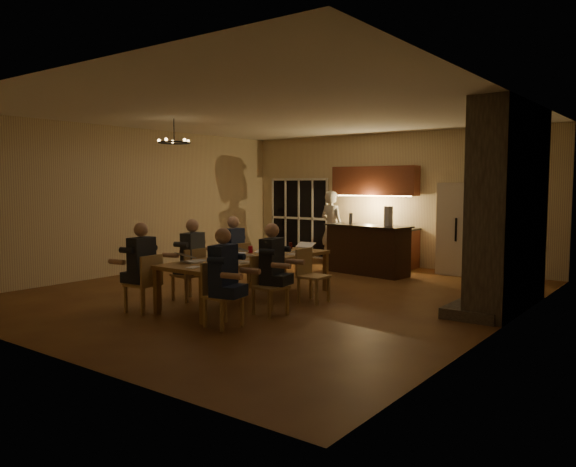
# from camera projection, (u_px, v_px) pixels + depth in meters

# --- Properties ---
(floor) EXTENTS (9.00, 9.00, 0.00)m
(floor) POSITION_uv_depth(u_px,v_px,m) (276.00, 293.00, 10.15)
(floor) COLOR brown
(floor) RESTS_ON ground
(back_wall) EXTENTS (8.00, 0.04, 3.20)m
(back_wall) POSITION_uv_depth(u_px,v_px,m) (391.00, 199.00, 13.62)
(back_wall) COLOR beige
(back_wall) RESTS_ON ground
(left_wall) EXTENTS (0.04, 9.00, 3.20)m
(left_wall) POSITION_uv_depth(u_px,v_px,m) (133.00, 201.00, 12.42)
(left_wall) COLOR beige
(left_wall) RESTS_ON ground
(right_wall) EXTENTS (0.04, 9.00, 3.20)m
(right_wall) POSITION_uv_depth(u_px,v_px,m) (509.00, 211.00, 7.61)
(right_wall) COLOR beige
(right_wall) RESTS_ON ground
(ceiling) EXTENTS (8.00, 9.00, 0.04)m
(ceiling) POSITION_uv_depth(u_px,v_px,m) (276.00, 113.00, 9.87)
(ceiling) COLOR white
(ceiling) RESTS_ON back_wall
(french_doors) EXTENTS (1.86, 0.08, 2.10)m
(french_doors) POSITION_uv_depth(u_px,v_px,m) (299.00, 218.00, 15.24)
(french_doors) COLOR black
(french_doors) RESTS_ON ground
(fireplace) EXTENTS (0.58, 2.50, 3.20)m
(fireplace) POSITION_uv_depth(u_px,v_px,m) (510.00, 208.00, 8.76)
(fireplace) COLOR #635C4E
(fireplace) RESTS_ON ground
(kitchenette) EXTENTS (2.24, 0.68, 2.40)m
(kitchenette) POSITION_uv_depth(u_px,v_px,m) (373.00, 216.00, 13.58)
(kitchenette) COLOR #5E2C1B
(kitchenette) RESTS_ON ground
(refrigerator) EXTENTS (0.90, 0.68, 2.00)m
(refrigerator) POSITION_uv_depth(u_px,v_px,m) (462.00, 229.00, 12.24)
(refrigerator) COLOR beige
(refrigerator) RESTS_ON ground
(dining_table) EXTENTS (1.10, 3.27, 0.75)m
(dining_table) POSITION_uv_depth(u_px,v_px,m) (250.00, 279.00, 9.42)
(dining_table) COLOR olive
(dining_table) RESTS_ON ground
(bar_island) EXTENTS (2.02, 0.95, 1.08)m
(bar_island) POSITION_uv_depth(u_px,v_px,m) (367.00, 250.00, 12.28)
(bar_island) COLOR black
(bar_island) RESTS_ON ground
(chair_left_near) EXTENTS (0.48, 0.48, 0.89)m
(chair_left_near) POSITION_uv_depth(u_px,v_px,m) (143.00, 283.00, 8.63)
(chair_left_near) COLOR tan
(chair_left_near) RESTS_ON ground
(chair_left_mid) EXTENTS (0.48, 0.48, 0.89)m
(chair_left_mid) POSITION_uv_depth(u_px,v_px,m) (188.00, 274.00, 9.51)
(chair_left_mid) COLOR tan
(chair_left_mid) RESTS_ON ground
(chair_left_far) EXTENTS (0.51, 0.51, 0.89)m
(chair_left_far) POSITION_uv_depth(u_px,v_px,m) (235.00, 266.00, 10.43)
(chair_left_far) COLOR tan
(chair_left_far) RESTS_ON ground
(chair_right_near) EXTENTS (0.49, 0.49, 0.89)m
(chair_right_near) POSITION_uv_depth(u_px,v_px,m) (223.00, 295.00, 7.69)
(chair_right_near) COLOR tan
(chair_right_near) RESTS_ON ground
(chair_right_mid) EXTENTS (0.51, 0.51, 0.89)m
(chair_right_mid) POSITION_uv_depth(u_px,v_px,m) (270.00, 286.00, 8.41)
(chair_right_mid) COLOR tan
(chair_right_mid) RESTS_ON ground
(chair_right_far) EXTENTS (0.44, 0.44, 0.89)m
(chair_right_far) POSITION_uv_depth(u_px,v_px,m) (314.00, 276.00, 9.35)
(chair_right_far) COLOR tan
(chair_right_far) RESTS_ON ground
(person_left_near) EXTENTS (0.67, 0.67, 1.38)m
(person_left_near) POSITION_uv_depth(u_px,v_px,m) (142.00, 267.00, 8.66)
(person_left_near) COLOR #21252B
(person_left_near) RESTS_ON ground
(person_right_near) EXTENTS (0.70, 0.70, 1.38)m
(person_right_near) POSITION_uv_depth(u_px,v_px,m) (223.00, 278.00, 7.60)
(person_right_near) COLOR #1D2B4A
(person_right_near) RESTS_ON ground
(person_left_mid) EXTENTS (0.71, 0.71, 1.38)m
(person_left_mid) POSITION_uv_depth(u_px,v_px,m) (193.00, 260.00, 9.49)
(person_left_mid) COLOR #33373C
(person_left_mid) RESTS_ON ground
(person_right_mid) EXTENTS (0.70, 0.70, 1.38)m
(person_right_mid) POSITION_uv_depth(u_px,v_px,m) (272.00, 268.00, 8.52)
(person_right_mid) COLOR #21252B
(person_right_mid) RESTS_ON ground
(person_left_far) EXTENTS (0.66, 0.66, 1.38)m
(person_left_far) POSITION_uv_depth(u_px,v_px,m) (234.00, 253.00, 10.38)
(person_left_far) COLOR #1D2B4A
(person_left_far) RESTS_ON ground
(standing_person) EXTENTS (0.72, 0.53, 1.81)m
(standing_person) POSITION_uv_depth(u_px,v_px,m) (332.00, 227.00, 13.89)
(standing_person) COLOR silver
(standing_person) RESTS_ON ground
(chandelier) EXTENTS (0.60, 0.60, 0.03)m
(chandelier) POSITION_uv_depth(u_px,v_px,m) (174.00, 143.00, 10.60)
(chandelier) COLOR black
(chandelier) RESTS_ON ceiling
(laptop_a) EXTENTS (0.37, 0.34, 0.23)m
(laptop_a) POSITION_uv_depth(u_px,v_px,m) (191.00, 255.00, 8.73)
(laptop_a) COLOR silver
(laptop_a) RESTS_ON dining_table
(laptop_b) EXTENTS (0.39, 0.36, 0.23)m
(laptop_b) POSITION_uv_depth(u_px,v_px,m) (231.00, 257.00, 8.56)
(laptop_b) COLOR silver
(laptop_b) RESTS_ON dining_table
(laptop_c) EXTENTS (0.36, 0.32, 0.23)m
(laptop_c) POSITION_uv_depth(u_px,v_px,m) (243.00, 249.00, 9.60)
(laptop_c) COLOR silver
(laptop_c) RESTS_ON dining_table
(laptop_d) EXTENTS (0.35, 0.31, 0.23)m
(laptop_d) POSITION_uv_depth(u_px,v_px,m) (260.00, 252.00, 9.18)
(laptop_d) COLOR silver
(laptop_d) RESTS_ON dining_table
(laptop_e) EXTENTS (0.35, 0.32, 0.23)m
(laptop_e) POSITION_uv_depth(u_px,v_px,m) (280.00, 244.00, 10.33)
(laptop_e) COLOR silver
(laptop_e) RESTS_ON dining_table
(laptop_f) EXTENTS (0.35, 0.32, 0.23)m
(laptop_f) POSITION_uv_depth(u_px,v_px,m) (303.00, 246.00, 10.06)
(laptop_f) COLOR silver
(laptop_f) RESTS_ON dining_table
(mug_front) EXTENTS (0.08, 0.08, 0.10)m
(mug_front) POSITION_uv_depth(u_px,v_px,m) (226.00, 257.00, 8.99)
(mug_front) COLOR white
(mug_front) RESTS_ON dining_table
(mug_mid) EXTENTS (0.09, 0.09, 0.10)m
(mug_mid) POSITION_uv_depth(u_px,v_px,m) (274.00, 252.00, 9.70)
(mug_mid) COLOR white
(mug_mid) RESTS_ON dining_table
(mug_back) EXTENTS (0.08, 0.08, 0.10)m
(mug_back) POSITION_uv_depth(u_px,v_px,m) (266.00, 249.00, 10.19)
(mug_back) COLOR white
(mug_back) RESTS_ON dining_table
(redcup_near) EXTENTS (0.09, 0.09, 0.12)m
(redcup_near) POSITION_uv_depth(u_px,v_px,m) (214.00, 264.00, 8.15)
(redcup_near) COLOR #AF0B1C
(redcup_near) RESTS_ON dining_table
(redcup_mid) EXTENTS (0.08, 0.08, 0.12)m
(redcup_mid) POSITION_uv_depth(u_px,v_px,m) (250.00, 249.00, 9.96)
(redcup_mid) COLOR #AF0B1C
(redcup_mid) RESTS_ON dining_table
(can_silver) EXTENTS (0.07, 0.07, 0.12)m
(can_silver) POSITION_uv_depth(u_px,v_px,m) (227.00, 258.00, 8.80)
(can_silver) COLOR #B2B2B7
(can_silver) RESTS_ON dining_table
(can_cola) EXTENTS (0.07, 0.07, 0.12)m
(can_cola) POSITION_uv_depth(u_px,v_px,m) (291.00, 245.00, 10.62)
(can_cola) COLOR #3F0F0C
(can_cola) RESTS_ON dining_table
(plate_near) EXTENTS (0.23, 0.23, 0.02)m
(plate_near) POSITION_uv_depth(u_px,v_px,m) (242.00, 262.00, 8.71)
(plate_near) COLOR white
(plate_near) RESTS_ON dining_table
(plate_left) EXTENTS (0.26, 0.26, 0.02)m
(plate_left) POSITION_uv_depth(u_px,v_px,m) (198.00, 261.00, 8.86)
(plate_left) COLOR white
(plate_left) RESTS_ON dining_table
(plate_far) EXTENTS (0.22, 0.22, 0.02)m
(plate_far) POSITION_uv_depth(u_px,v_px,m) (293.00, 254.00, 9.68)
(plate_far) COLOR white
(plate_far) RESTS_ON dining_table
(notepad) EXTENTS (0.15, 0.20, 0.01)m
(notepad) POSITION_uv_depth(u_px,v_px,m) (193.00, 267.00, 8.18)
(notepad) COLOR white
(notepad) RESTS_ON dining_table
(bar_bottle) EXTENTS (0.08, 0.08, 0.24)m
(bar_bottle) POSITION_uv_depth(u_px,v_px,m) (351.00, 218.00, 12.61)
(bar_bottle) COLOR #99999E
(bar_bottle) RESTS_ON bar_island
(bar_blender) EXTENTS (0.16, 0.16, 0.42)m
(bar_blender) POSITION_uv_depth(u_px,v_px,m) (388.00, 216.00, 11.91)
(bar_blender) COLOR silver
(bar_blender) RESTS_ON bar_island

